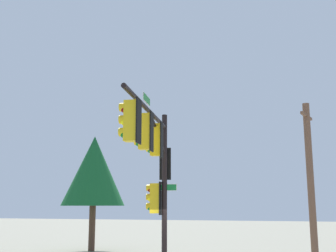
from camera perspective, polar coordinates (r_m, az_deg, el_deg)
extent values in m
cylinder|color=black|center=(15.78, -0.49, -9.34)|extent=(0.20, 0.20, 6.08)
cylinder|color=black|center=(13.28, -2.69, 2.12)|extent=(5.74, 0.78, 0.14)
cylinder|color=black|center=(14.71, -1.38, -1.13)|extent=(2.61, 0.37, 1.07)
cube|color=yellow|center=(14.33, -1.65, -1.89)|extent=(0.36, 0.40, 1.10)
cube|color=black|center=(14.29, -0.87, -1.87)|extent=(0.44, 0.10, 1.22)
sphere|color=maroon|center=(14.42, -2.43, -0.57)|extent=(0.22, 0.22, 0.22)
cylinder|color=yellow|center=(14.44, -2.66, -0.39)|extent=(0.25, 0.17, 0.23)
sphere|color=#FFFC14|center=(14.36, -2.44, -1.91)|extent=(0.22, 0.22, 0.22)
cylinder|color=yellow|center=(14.38, -2.67, -1.72)|extent=(0.25, 0.17, 0.23)
sphere|color=#0B621E|center=(14.32, -2.45, -3.25)|extent=(0.22, 0.22, 0.22)
cylinder|color=yellow|center=(14.33, -2.68, -3.06)|extent=(0.25, 0.17, 0.23)
cube|color=gold|center=(12.74, -3.12, -0.76)|extent=(0.36, 0.39, 1.10)
cube|color=black|center=(12.70, -2.24, -0.74)|extent=(0.44, 0.09, 1.22)
sphere|color=maroon|center=(12.85, -3.98, 0.70)|extent=(0.22, 0.22, 0.22)
cylinder|color=gold|center=(12.87, -4.23, 0.91)|extent=(0.24, 0.16, 0.23)
sphere|color=#FFFC14|center=(12.79, -4.00, -0.79)|extent=(0.22, 0.22, 0.22)
cylinder|color=gold|center=(12.81, -4.25, -0.58)|extent=(0.24, 0.16, 0.23)
sphere|color=#0B621E|center=(12.73, -4.02, -2.30)|extent=(0.22, 0.22, 0.22)
cylinder|color=gold|center=(12.75, -4.27, -2.08)|extent=(0.24, 0.16, 0.23)
cube|color=yellow|center=(11.17, -5.00, 0.68)|extent=(0.35, 0.38, 1.10)
cube|color=black|center=(11.11, -4.02, 0.72)|extent=(0.44, 0.07, 1.22)
sphere|color=maroon|center=(11.30, -5.95, 2.33)|extent=(0.22, 0.22, 0.22)
cylinder|color=yellow|center=(11.33, -6.23, 2.56)|extent=(0.24, 0.16, 0.23)
sphere|color=#FFFC14|center=(11.23, -5.98, 0.64)|extent=(0.22, 0.22, 0.22)
cylinder|color=yellow|center=(11.26, -6.27, 0.87)|extent=(0.24, 0.16, 0.23)
sphere|color=#0B621E|center=(11.17, -6.02, -1.07)|extent=(0.22, 0.22, 0.22)
cylinder|color=yellow|center=(11.19, -6.30, -0.83)|extent=(0.24, 0.16, 0.23)
cube|color=yellow|center=(16.19, -0.26, -5.24)|extent=(0.39, 0.36, 1.10)
cube|color=black|center=(16.00, -0.39, -5.17)|extent=(0.09, 0.44, 1.22)
sphere|color=maroon|center=(16.42, -0.14, -4.12)|extent=(0.22, 0.22, 0.22)
cylinder|color=yellow|center=(16.49, -0.10, -3.97)|extent=(0.16, 0.25, 0.23)
sphere|color=#FFFC14|center=(16.39, -0.14, -5.30)|extent=(0.22, 0.22, 0.22)
cylinder|color=yellow|center=(16.45, -0.10, -5.15)|extent=(0.16, 0.25, 0.23)
sphere|color=#0B621E|center=(16.36, -0.14, -6.49)|extent=(0.22, 0.22, 0.22)
cylinder|color=yellow|center=(16.42, -0.10, -6.33)|extent=(0.16, 0.25, 0.23)
cube|color=gold|center=(15.84, -1.75, -9.82)|extent=(0.36, 0.39, 1.10)
cube|color=black|center=(15.80, -1.03, -9.82)|extent=(0.44, 0.09, 1.22)
sphere|color=maroon|center=(15.89, -2.46, -8.59)|extent=(0.22, 0.22, 0.22)
cylinder|color=gold|center=(15.91, -2.67, -8.41)|extent=(0.25, 0.16, 0.23)
sphere|color=#FFFC14|center=(15.88, -2.47, -9.82)|extent=(0.22, 0.22, 0.22)
cylinder|color=gold|center=(15.90, -2.68, -9.64)|extent=(0.25, 0.16, 0.23)
sphere|color=#0B621E|center=(15.88, -2.48, -11.04)|extent=(0.22, 0.22, 0.22)
cylinder|color=gold|center=(15.89, -2.70, -10.86)|extent=(0.25, 0.16, 0.23)
cube|color=white|center=(13.08, -2.95, 3.68)|extent=(0.94, 0.12, 0.26)
cube|color=#1A7726|center=(13.08, -2.95, 3.68)|extent=(0.90, 0.13, 0.22)
cube|color=white|center=(15.79, -0.49, -8.37)|extent=(0.12, 0.94, 0.26)
cube|color=#147132|center=(15.79, -0.49, -8.37)|extent=(0.13, 0.90, 0.22)
cylinder|color=brown|center=(20.21, 18.86, -7.27)|extent=(0.31, 0.31, 7.36)
cube|color=brown|center=(20.60, 18.34, 1.30)|extent=(1.77, 0.59, 0.12)
cylinder|color=#523629|center=(25.95, -10.32, -13.54)|extent=(0.38, 0.38, 2.63)
cone|color=#165629|center=(26.00, -10.06, -5.99)|extent=(3.79, 3.79, 4.22)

